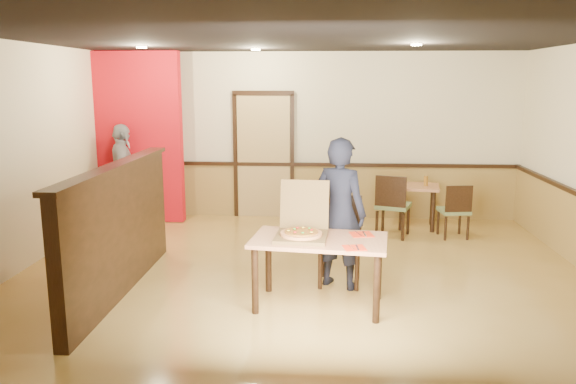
# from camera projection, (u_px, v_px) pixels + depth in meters

# --- Properties ---
(floor) EXTENTS (7.00, 7.00, 0.00)m
(floor) POSITION_uv_depth(u_px,v_px,m) (301.00, 289.00, 6.37)
(floor) COLOR tan
(floor) RESTS_ON ground
(ceiling) EXTENTS (7.00, 7.00, 0.00)m
(ceiling) POSITION_uv_depth(u_px,v_px,m) (303.00, 34.00, 5.82)
(ceiling) COLOR black
(ceiling) RESTS_ON wall_back
(wall_back) EXTENTS (7.00, 0.00, 7.00)m
(wall_back) POSITION_uv_depth(u_px,v_px,m) (311.00, 136.00, 9.52)
(wall_back) COLOR beige
(wall_back) RESTS_ON floor
(wainscot_back) EXTENTS (7.00, 0.04, 0.90)m
(wainscot_back) POSITION_uv_depth(u_px,v_px,m) (310.00, 191.00, 9.67)
(wainscot_back) COLOR olive
(wainscot_back) RESTS_ON floor
(chair_rail_back) EXTENTS (7.00, 0.06, 0.06)m
(chair_rail_back) POSITION_uv_depth(u_px,v_px,m) (310.00, 164.00, 9.56)
(chair_rail_back) COLOR black
(chair_rail_back) RESTS_ON wall_back
(back_door) EXTENTS (0.90, 0.06, 2.10)m
(back_door) POSITION_uv_depth(u_px,v_px,m) (264.00, 156.00, 9.60)
(back_door) COLOR tan
(back_door) RESTS_ON wall_back
(booth_partition) EXTENTS (0.20, 3.10, 1.44)m
(booth_partition) POSITION_uv_depth(u_px,v_px,m) (119.00, 228.00, 6.16)
(booth_partition) COLOR black
(booth_partition) RESTS_ON floor
(red_accent_panel) EXTENTS (1.60, 0.20, 2.78)m
(red_accent_panel) POSITION_uv_depth(u_px,v_px,m) (134.00, 138.00, 9.22)
(red_accent_panel) COLOR red
(red_accent_panel) RESTS_ON floor
(spot_a) EXTENTS (0.14, 0.14, 0.02)m
(spot_a) POSITION_uv_depth(u_px,v_px,m) (142.00, 47.00, 7.74)
(spot_a) COLOR #FFF3B2
(spot_a) RESTS_ON ceiling
(spot_b) EXTENTS (0.14, 0.14, 0.02)m
(spot_b) POSITION_uv_depth(u_px,v_px,m) (256.00, 49.00, 8.32)
(spot_b) COLOR #FFF3B2
(spot_b) RESTS_ON ceiling
(spot_c) EXTENTS (0.14, 0.14, 0.02)m
(spot_c) POSITION_uv_depth(u_px,v_px,m) (416.00, 45.00, 7.20)
(spot_c) COLOR #FFF3B2
(spot_c) RESTS_ON ceiling
(main_table) EXTENTS (1.46, 0.94, 0.74)m
(main_table) POSITION_uv_depth(u_px,v_px,m) (319.00, 248.00, 5.78)
(main_table) COLOR tan
(main_table) RESTS_ON floor
(diner_chair) EXTENTS (0.54, 0.54, 1.01)m
(diner_chair) POSITION_uv_depth(u_px,v_px,m) (340.00, 236.00, 6.52)
(diner_chair) COLOR #5F7041
(diner_chair) RESTS_ON floor
(side_chair_left) EXTENTS (0.60, 0.60, 0.96)m
(side_chair_left) POSITION_uv_depth(u_px,v_px,m) (392.00, 203.00, 8.38)
(side_chair_left) COLOR #5F7041
(side_chair_left) RESTS_ON floor
(side_chair_right) EXTENTS (0.46, 0.46, 0.83)m
(side_chair_right) POSITION_uv_depth(u_px,v_px,m) (455.00, 209.00, 8.34)
(side_chair_right) COLOR #5F7041
(side_chair_right) RESTS_ON floor
(side_table) EXTENTS (0.73, 0.73, 0.69)m
(side_table) POSITION_uv_depth(u_px,v_px,m) (418.00, 196.00, 8.96)
(side_table) COLOR tan
(side_table) RESTS_ON floor
(diner) EXTENTS (0.75, 0.65, 1.72)m
(diner) POSITION_uv_depth(u_px,v_px,m) (340.00, 213.00, 6.31)
(diner) COLOR black
(diner) RESTS_ON floor
(passerby) EXTENTS (0.73, 1.05, 1.65)m
(passerby) POSITION_uv_depth(u_px,v_px,m) (123.00, 175.00, 9.05)
(passerby) COLOR #93949B
(passerby) RESTS_ON floor
(pizza_box) EXTENTS (0.56, 0.65, 0.55)m
(pizza_box) POSITION_uv_depth(u_px,v_px,m) (302.00, 231.00, 5.79)
(pizza_box) COLOR brown
(pizza_box) RESTS_ON main_table
(pizza) EXTENTS (0.47, 0.47, 0.03)m
(pizza) POSITION_uv_depth(u_px,v_px,m) (301.00, 234.00, 5.74)
(pizza) COLOR #D28A4C
(pizza) RESTS_ON pizza_box
(napkin_near) EXTENTS (0.24, 0.24, 0.01)m
(napkin_near) POSITION_uv_depth(u_px,v_px,m) (354.00, 248.00, 5.42)
(napkin_near) COLOR red
(napkin_near) RESTS_ON main_table
(napkin_far) EXTENTS (0.27, 0.27, 0.01)m
(napkin_far) POSITION_uv_depth(u_px,v_px,m) (362.00, 234.00, 5.90)
(napkin_far) COLOR red
(napkin_far) RESTS_ON main_table
(condiment) EXTENTS (0.06, 0.06, 0.16)m
(condiment) POSITION_uv_depth(u_px,v_px,m) (426.00, 181.00, 8.87)
(condiment) COLOR #935F1A
(condiment) RESTS_ON side_table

